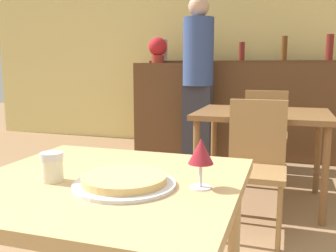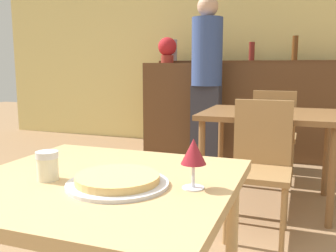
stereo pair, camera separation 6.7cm
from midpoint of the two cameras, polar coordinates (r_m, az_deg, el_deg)
wall_back at (r=5.23m, az=11.33°, el=12.25°), size 8.00×0.05×2.80m
dining_table_near at (r=1.33m, az=-10.80°, el=-11.51°), size 0.90×0.86×0.73m
dining_table_far at (r=3.07m, az=13.57°, el=0.58°), size 1.03×0.81×0.75m
bar_counter at (r=4.75m, az=10.32°, el=2.56°), size 2.60×0.56×1.14m
bar_back_shelf at (r=4.86m, az=11.20°, el=10.10°), size 2.39×0.24×0.33m
chair_far_side_front at (r=2.54m, az=12.45°, el=-4.76°), size 0.40×0.40×0.88m
chair_far_side_back at (r=3.67m, az=14.16°, el=-0.53°), size 0.40×0.40×0.88m
pizza_tray at (r=1.22m, az=-8.24°, el=-8.35°), size 0.33×0.33×0.04m
cheese_shaker at (r=1.31m, az=-18.65°, el=-5.91°), size 0.08×0.08×0.10m
person_standing at (r=4.22m, az=4.14°, el=7.93°), size 0.34×0.34×1.85m
wine_glass at (r=1.17m, az=3.40°, el=-4.09°), size 0.08×0.08×0.16m
potted_plant at (r=4.92m, az=-1.96°, el=11.71°), size 0.24×0.24×0.33m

